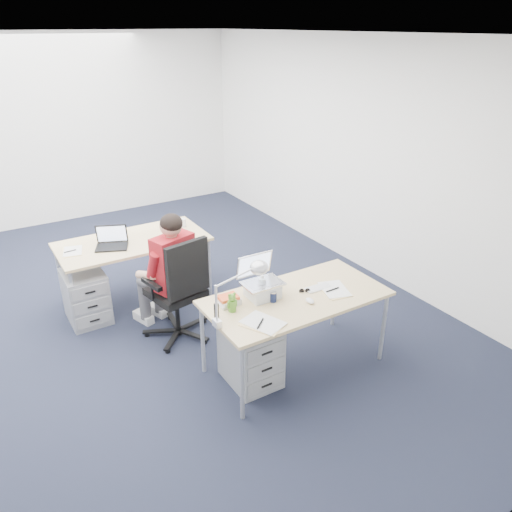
# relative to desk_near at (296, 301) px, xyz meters

# --- Properties ---
(floor) EXTENTS (7.00, 7.00, 0.00)m
(floor) POSITION_rel_desk_near_xyz_m (-1.04, 1.50, -0.68)
(floor) COLOR black
(floor) RESTS_ON ground
(room) EXTENTS (6.02, 7.02, 2.80)m
(room) POSITION_rel_desk_near_xyz_m (-1.04, 1.50, 1.03)
(room) COLOR white
(room) RESTS_ON ground
(desk_near) EXTENTS (1.60, 0.80, 0.73)m
(desk_near) POSITION_rel_desk_near_xyz_m (0.00, 0.00, 0.00)
(desk_near) COLOR tan
(desk_near) RESTS_ON ground
(desk_far) EXTENTS (1.60, 0.80, 0.73)m
(desk_far) POSITION_rel_desk_near_xyz_m (-0.81, 1.94, 0.00)
(desk_far) COLOR tan
(desk_far) RESTS_ON ground
(office_chair) EXTENTS (0.81, 0.81, 1.10)m
(office_chair) POSITION_rel_desk_near_xyz_m (-0.70, 0.99, -0.37)
(office_chair) COLOR black
(office_chair) RESTS_ON ground
(seated_person) EXTENTS (0.53, 0.76, 1.29)m
(seated_person) POSITION_rel_desk_near_xyz_m (-0.74, 1.17, -0.03)
(seated_person) COLOR #A2171E
(seated_person) RESTS_ON ground
(drawer_pedestal_near) EXTENTS (0.40, 0.50, 0.55)m
(drawer_pedestal_near) POSITION_rel_desk_near_xyz_m (-0.45, 0.02, -0.41)
(drawer_pedestal_near) COLOR #A3A6A9
(drawer_pedestal_near) RESTS_ON ground
(drawer_pedestal_far) EXTENTS (0.40, 0.50, 0.55)m
(drawer_pedestal_far) POSITION_rel_desk_near_xyz_m (-1.41, 1.80, -0.41)
(drawer_pedestal_far) COLOR #A3A6A9
(drawer_pedestal_far) RESTS_ON ground
(silver_laptop) EXTENTS (0.34, 0.27, 0.36)m
(silver_laptop) POSITION_rel_desk_near_xyz_m (-0.25, 0.15, 0.23)
(silver_laptop) COLOR silver
(silver_laptop) RESTS_ON desk_near
(wireless_keyboard) EXTENTS (0.26, 0.12, 0.01)m
(wireless_keyboard) POSITION_rel_desk_near_xyz_m (0.26, 0.01, 0.05)
(wireless_keyboard) COLOR white
(wireless_keyboard) RESTS_ON desk_near
(computer_mouse) EXTENTS (0.07, 0.10, 0.03)m
(computer_mouse) POSITION_rel_desk_near_xyz_m (0.04, -0.15, 0.06)
(computer_mouse) COLOR white
(computer_mouse) RESTS_ON desk_near
(headphones) EXTENTS (0.26, 0.23, 0.04)m
(headphones) POSITION_rel_desk_near_xyz_m (-0.13, 0.30, 0.06)
(headphones) COLOR black
(headphones) RESTS_ON desk_near
(can_koozie) EXTENTS (0.08, 0.08, 0.10)m
(can_koozie) POSITION_rel_desk_near_xyz_m (-0.22, 0.03, 0.09)
(can_koozie) COLOR #151F44
(can_koozie) RESTS_ON desk_near
(water_bottle) EXTENTS (0.08, 0.08, 0.22)m
(water_bottle) POSITION_rel_desk_near_xyz_m (-0.27, 0.13, 0.16)
(water_bottle) COLOR silver
(water_bottle) RESTS_ON desk_near
(bear_figurine) EXTENTS (0.10, 0.08, 0.17)m
(bear_figurine) POSITION_rel_desk_near_xyz_m (-0.59, 0.07, 0.13)
(bear_figurine) COLOR #377C21
(bear_figurine) RESTS_ON desk_near
(book_stack) EXTENTS (0.18, 0.14, 0.08)m
(book_stack) POSITION_rel_desk_near_xyz_m (-0.56, 0.19, 0.09)
(book_stack) COLOR silver
(book_stack) RESTS_ON desk_near
(cordless_phone) EXTENTS (0.04, 0.02, 0.13)m
(cordless_phone) POSITION_rel_desk_near_xyz_m (-0.75, 0.05, 0.11)
(cordless_phone) COLOR black
(cordless_phone) RESTS_ON desk_near
(papers_left) EXTENTS (0.34, 0.39, 0.01)m
(papers_left) POSITION_rel_desk_near_xyz_m (-0.49, -0.23, 0.05)
(papers_left) COLOR #FFDD93
(papers_left) RESTS_ON desk_near
(papers_right) EXTENTS (0.29, 0.35, 0.01)m
(papers_right) POSITION_rel_desk_near_xyz_m (0.35, -0.09, 0.05)
(papers_right) COLOR #FFDD93
(papers_right) RESTS_ON desk_near
(sunglasses) EXTENTS (0.11, 0.08, 0.02)m
(sunglasses) POSITION_rel_desk_near_xyz_m (0.11, 0.02, 0.06)
(sunglasses) COLOR black
(sunglasses) RESTS_ON desk_near
(desk_lamp) EXTENTS (0.46, 0.30, 0.49)m
(desk_lamp) POSITION_rel_desk_near_xyz_m (-0.66, -0.06, 0.29)
(desk_lamp) COLOR silver
(desk_lamp) RESTS_ON desk_near
(dark_laptop) EXTENTS (0.42, 0.42, 0.24)m
(dark_laptop) POSITION_rel_desk_near_xyz_m (-1.06, 1.86, 0.16)
(dark_laptop) COLOR black
(dark_laptop) RESTS_ON desk_far
(far_cup) EXTENTS (0.07, 0.07, 0.10)m
(far_cup) POSITION_rel_desk_near_xyz_m (-0.17, 2.03, 0.09)
(far_cup) COLOR white
(far_cup) RESTS_ON desk_far
(far_papers) EXTENTS (0.23, 0.29, 0.01)m
(far_papers) POSITION_rel_desk_near_xyz_m (-1.45, 1.97, 0.05)
(far_papers) COLOR white
(far_papers) RESTS_ON desk_far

